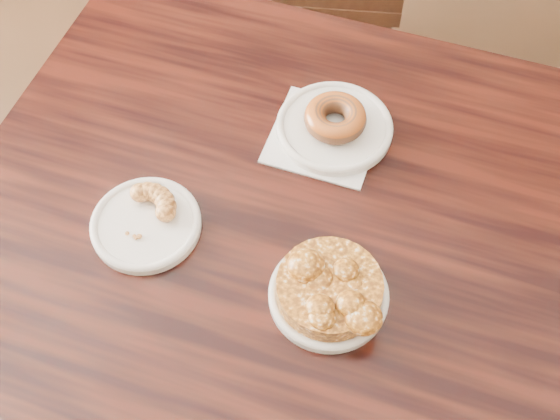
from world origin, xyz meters
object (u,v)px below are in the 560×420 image
(cafe_table, at_px, (265,330))
(cruller_fragment, at_px, (144,217))
(glazed_donut, at_px, (335,118))
(apple_fritter, at_px, (330,286))

(cafe_table, distance_m, cruller_fragment, 0.43)
(cafe_table, bearing_deg, glazed_donut, 76.07)
(cafe_table, distance_m, glazed_donut, 0.46)
(cruller_fragment, bearing_deg, apple_fritter, -3.11)
(glazed_donut, height_order, cruller_fragment, glazed_donut)
(glazed_donut, relative_size, apple_fritter, 0.52)
(glazed_donut, bearing_deg, cruller_fragment, -127.30)
(cafe_table, relative_size, glazed_donut, 9.40)
(glazed_donut, height_order, apple_fritter, apple_fritter)
(cafe_table, xyz_separation_m, cruller_fragment, (-0.15, -0.06, 0.40))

